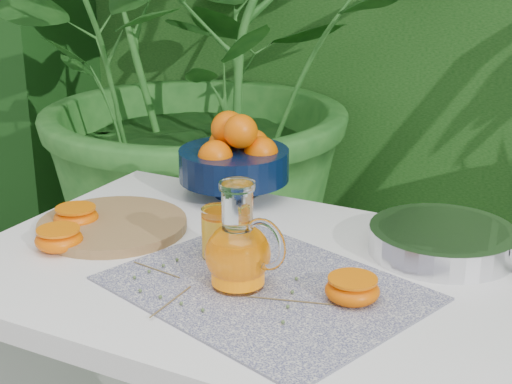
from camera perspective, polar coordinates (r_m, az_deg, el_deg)
The scene contains 10 objects.
potted_plant_left at distance 2.64m, azimuth -3.36°, elevation 9.26°, with size 1.73×1.73×1.73m, color #246221.
white_table at distance 1.41m, azimuth -0.38°, elevation -8.35°, with size 1.00×0.70×0.75m.
placemat at distance 1.29m, azimuth 0.68°, elevation -7.00°, with size 0.48×0.37×0.00m, color #0B0E42.
cutting_board at distance 1.55m, azimuth -10.39°, elevation -2.40°, with size 0.29×0.29×0.02m, color olive.
fruit_bowl at distance 1.69m, azimuth -1.53°, elevation 2.51°, with size 0.29×0.29×0.19m.
juice_pitcher at distance 1.27m, azimuth -1.26°, elevation -4.32°, with size 0.16×0.13×0.18m.
juice_tumbler at distance 1.39m, azimuth -2.70°, elevation -3.06°, with size 0.07×0.07×0.09m.
saute_pan at distance 1.45m, azimuth 13.55°, elevation -3.41°, with size 0.48×0.32×0.05m.
orange_halves at distance 1.42m, azimuth -7.61°, elevation -3.90°, with size 0.70×0.21×0.04m.
thyme_sprigs at distance 1.28m, azimuth -3.55°, elevation -7.11°, with size 0.37×0.22×0.01m.
Camera 1 is at (0.59, -1.07, 1.33)m, focal length 55.00 mm.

